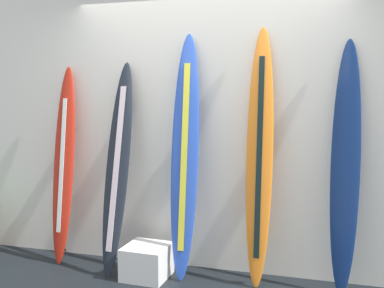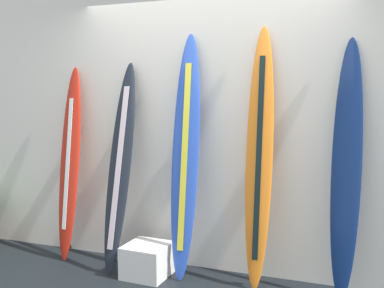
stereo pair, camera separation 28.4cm
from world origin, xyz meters
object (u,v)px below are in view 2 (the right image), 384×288
Objects in this scene: surfboard_crimson at (70,165)px; surfboard_navy at (346,169)px; surfboard_charcoal at (120,169)px; surfboard_cobalt at (185,158)px; surfboard_sunset at (259,160)px; display_block_left at (147,260)px.

surfboard_crimson is 2.59m from surfboard_navy.
surfboard_cobalt is at bearing 5.97° from surfboard_charcoal.
surfboard_crimson is 0.88× the size of surfboard_cobalt.
display_block_left is (-0.97, -0.18, -0.95)m from surfboard_sunset.
surfboard_cobalt is at bearing -0.63° from surfboard_crimson.
surfboard_sunset is at bearing -177.87° from surfboard_navy.
surfboard_cobalt reaches higher than surfboard_crimson.
surfboard_charcoal is 1.29m from surfboard_sunset.
surfboard_charcoal is 0.88× the size of surfboard_sunset.
surfboard_sunset is at bearing 4.48° from surfboard_charcoal.
surfboard_cobalt is (0.63, 0.07, 0.12)m from surfboard_charcoal.
surfboard_crimson is at bearing -179.35° from surfboard_sunset.
surfboard_cobalt reaches higher than surfboard_charcoal.
surfboard_crimson is at bearing -178.95° from surfboard_navy.
surfboard_crimson is 0.86× the size of surfboard_sunset.
surfboard_navy is at bearing 2.13° from surfboard_sunset.
surfboard_navy is 5.28× the size of display_block_left.
surfboard_cobalt is at bearing 25.04° from display_block_left.
surfboard_charcoal is 0.93× the size of surfboard_navy.
surfboard_sunset is 1.37m from display_block_left.
surfboard_crimson is 0.91× the size of surfboard_navy.
display_block_left is at bearing -14.47° from surfboard_charcoal.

